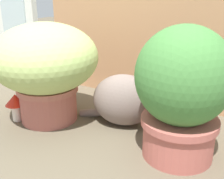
{
  "coord_description": "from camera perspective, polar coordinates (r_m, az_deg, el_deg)",
  "views": [
    {
      "loc": [
        0.61,
        -0.81,
        0.57
      ],
      "look_at": [
        0.07,
        0.08,
        0.18
      ],
      "focal_mm": 45.97,
      "sensor_mm": 36.0,
      "label": 1
    }
  ],
  "objects": [
    {
      "name": "cat",
      "position": [
        1.19,
        3.17,
        -1.64
      ],
      "size": [
        0.39,
        0.24,
        0.32
      ],
      "color": "slate",
      "rests_on": "ground"
    },
    {
      "name": "cardboard_backdrop",
      "position": [
        1.42,
        7.18,
        11.63
      ],
      "size": [
        1.17,
        0.03,
        0.71
      ],
      "primitive_type": "cube",
      "color": "tan",
      "rests_on": "ground"
    },
    {
      "name": "ground_plane",
      "position": [
        1.17,
        -5.02,
        -8.8
      ],
      "size": [
        6.0,
        6.0,
        0.0
      ],
      "primitive_type": "plane",
      "color": "brown"
    },
    {
      "name": "mushroom_ornament_red",
      "position": [
        1.3,
        -18.64,
        -2.49
      ],
      "size": [
        0.09,
        0.09,
        0.12
      ],
      "color": "silver",
      "rests_on": "ground"
    },
    {
      "name": "leafy_planter",
      "position": [
        0.95,
        13.82,
        -0.2
      ],
      "size": [
        0.31,
        0.31,
        0.45
      ],
      "color": "#B65C51",
      "rests_on": "ground"
    },
    {
      "name": "grass_planter",
      "position": [
        1.23,
        -13.1,
        4.82
      ],
      "size": [
        0.44,
        0.44,
        0.42
      ],
      "color": "#B05E53",
      "rests_on": "ground"
    }
  ]
}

